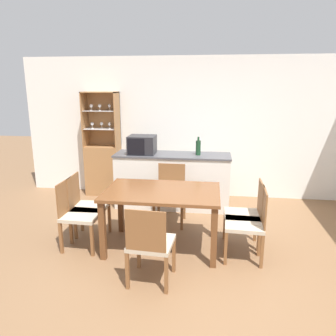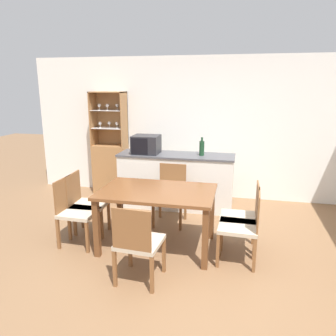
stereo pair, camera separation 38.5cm
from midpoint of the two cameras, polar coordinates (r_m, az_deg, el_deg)
ground_plane at (r=3.96m, az=6.06°, el=-17.00°), size 18.00×18.00×0.00m
wall_back at (r=6.05m, az=9.27°, el=6.78°), size 6.80×0.06×2.55m
kitchen_counter at (r=5.58m, az=3.37°, el=-2.23°), size 1.94×0.59×0.92m
display_cabinet at (r=6.37m, az=-8.25°, el=1.07°), size 0.63×0.36×1.93m
dining_table at (r=4.12m, az=0.79°, el=-5.29°), size 1.43×0.92×0.77m
dining_chair_head_far at (r=4.93m, az=2.68°, el=-4.59°), size 0.45×0.45×0.88m
dining_chair_head_near at (r=3.49m, az=-2.01°, el=-12.92°), size 0.48×0.48×0.88m
dining_chair_side_right_far at (r=4.26m, az=15.38°, el=-8.25°), size 0.45×0.45×0.88m
dining_chair_side_left_far at (r=4.63m, az=-11.85°, el=-6.18°), size 0.46×0.46×0.88m
dining_chair_side_left_near at (r=4.40m, az=-13.30°, el=-7.36°), size 0.46×0.46×0.88m
dining_chair_side_right_near at (r=4.01m, az=15.55°, el=-9.75°), size 0.47×0.47×0.88m
microwave at (r=5.51m, az=-1.83°, el=4.12°), size 0.44×0.39×0.30m
wine_bottle at (r=5.39m, az=7.95°, el=3.47°), size 0.08×0.08×0.30m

